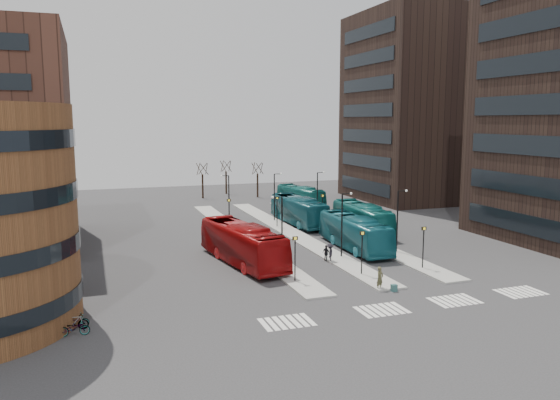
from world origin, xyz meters
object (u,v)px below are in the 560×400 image
object	(u,v)px
commuter_c	(330,253)
bicycle_near	(74,328)
red_bus	(242,244)
teal_bus_d	(301,196)
traveller	(380,278)
commuter_a	(259,257)
teal_bus_a	(354,232)
commuter_b	(326,253)
bicycle_mid	(74,322)
teal_bus_c	(362,218)
teal_bus_b	(299,211)
bicycle_far	(74,322)
suitcase	(394,288)

from	to	relation	value
commuter_c	bicycle_near	bearing A→B (deg)	-37.88
red_bus	teal_bus_d	size ratio (longest dim) A/B	1.21
traveller	commuter_a	size ratio (longest dim) A/B	1.05
traveller	commuter_c	xyz separation A→B (m)	(-0.27, 8.72, -0.02)
teal_bus_a	commuter_c	distance (m)	6.17
teal_bus_a	commuter_b	xyz separation A→B (m)	(-4.66, -3.53, -0.93)
red_bus	teal_bus_d	distance (m)	34.47
red_bus	bicycle_mid	xyz separation A→B (m)	(-14.16, -12.06, -1.32)
commuter_b	bicycle_mid	distance (m)	24.04
teal_bus_c	commuter_b	distance (m)	14.32
commuter_c	bicycle_near	world-z (taller)	commuter_c
teal_bus_b	teal_bus_c	world-z (taller)	teal_bus_b
teal_bus_d	commuter_c	size ratio (longest dim) A/B	6.12
teal_bus_d	bicycle_far	world-z (taller)	teal_bus_d
teal_bus_a	bicycle_far	xyz separation A→B (m)	(-26.40, -13.69, -1.22)
teal_bus_d	bicycle_near	bearing A→B (deg)	-134.98
bicycle_mid	commuter_c	bearing A→B (deg)	-61.92
traveller	commuter_c	world-z (taller)	traveller
red_bus	teal_bus_b	size ratio (longest dim) A/B	1.05
bicycle_far	commuter_b	bearing A→B (deg)	-80.41
teal_bus_c	suitcase	bearing A→B (deg)	-107.33
commuter_a	bicycle_far	world-z (taller)	commuter_a
bicycle_far	red_bus	bearing A→B (deg)	-65.27
teal_bus_c	bicycle_far	world-z (taller)	teal_bus_c
suitcase	teal_bus_a	bearing A→B (deg)	76.35
suitcase	teal_bus_a	distance (m)	14.05
suitcase	red_bus	xyz separation A→B (m)	(-8.78, 11.81, 1.56)
teal_bus_c	traveller	size ratio (longest dim) A/B	6.65
teal_bus_c	bicycle_far	xyz separation A→B (m)	(-31.09, -20.96, -1.21)
suitcase	red_bus	bearing A→B (deg)	127.29
red_bus	teal_bus_c	distance (m)	19.18
teal_bus_c	red_bus	bearing A→B (deg)	-147.96
suitcase	bicycle_near	world-z (taller)	bicycle_near
suitcase	bicycle_mid	distance (m)	22.95
red_bus	traveller	distance (m)	13.68
red_bus	teal_bus_d	bearing A→B (deg)	50.42
red_bus	traveller	xyz separation A→B (m)	(7.96, -11.08, -0.93)
teal_bus_d	bicycle_far	size ratio (longest dim) A/B	5.98
teal_bus_a	commuter_c	world-z (taller)	teal_bus_a
teal_bus_b	commuter_c	size ratio (longest dim) A/B	7.03
commuter_a	bicycle_near	distance (m)	19.19
teal_bus_b	bicycle_mid	size ratio (longest dim) A/B	7.31
teal_bus_b	commuter_b	size ratio (longest dim) A/B	8.19
suitcase	bicycle_near	distance (m)	22.98
teal_bus_a	teal_bus_c	size ratio (longest dim) A/B	1.01
teal_bus_d	bicycle_near	world-z (taller)	teal_bus_d
teal_bus_a	traveller	size ratio (longest dim) A/B	6.71
teal_bus_c	teal_bus_a	bearing A→B (deg)	-118.78
teal_bus_a	bicycle_mid	distance (m)	29.80
red_bus	commuter_a	world-z (taller)	red_bus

